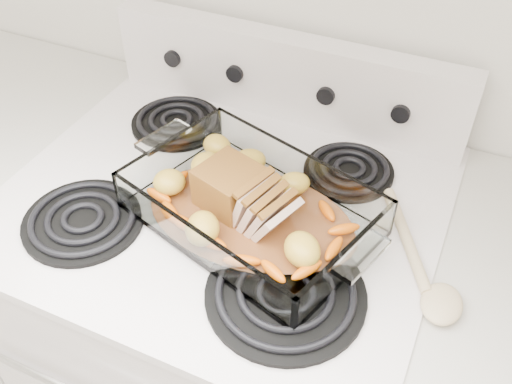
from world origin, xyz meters
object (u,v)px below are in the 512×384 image
at_px(counter_left, 13,252).
at_px(baking_dish, 251,211).
at_px(pork_roast, 237,196).
at_px(electric_range, 230,336).

relative_size(counter_left, baking_dish, 2.33).
height_order(counter_left, baking_dish, baking_dish).
relative_size(baking_dish, pork_roast, 2.23).
distance_m(electric_range, baking_dish, 0.49).
bearing_deg(baking_dish, electric_range, 168.77).
relative_size(electric_range, counter_left, 1.20).
xyz_separation_m(counter_left, baking_dish, (0.74, -0.04, 0.50)).
relative_size(electric_range, baking_dish, 2.79).
height_order(baking_dish, pork_roast, pork_roast).
distance_m(counter_left, pork_roast, 0.89).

